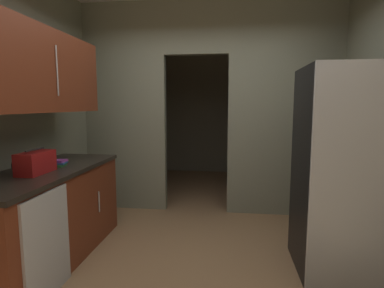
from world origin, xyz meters
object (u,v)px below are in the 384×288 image
(refrigerator, at_px, (344,172))
(book_stack, at_px, (59,163))
(dishwasher, at_px, (48,246))
(boombox, at_px, (35,163))

(refrigerator, xyz_separation_m, book_stack, (-2.62, -0.01, 0.02))
(refrigerator, relative_size, dishwasher, 2.18)
(refrigerator, height_order, boombox, refrigerator)
(book_stack, bearing_deg, boombox, -94.45)
(dishwasher, bearing_deg, refrigerator, 16.50)
(refrigerator, distance_m, book_stack, 2.62)
(refrigerator, xyz_separation_m, dishwasher, (-2.34, -0.69, -0.48))
(boombox, bearing_deg, dishwasher, -49.52)
(refrigerator, relative_size, book_stack, 11.63)
(dishwasher, height_order, book_stack, book_stack)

